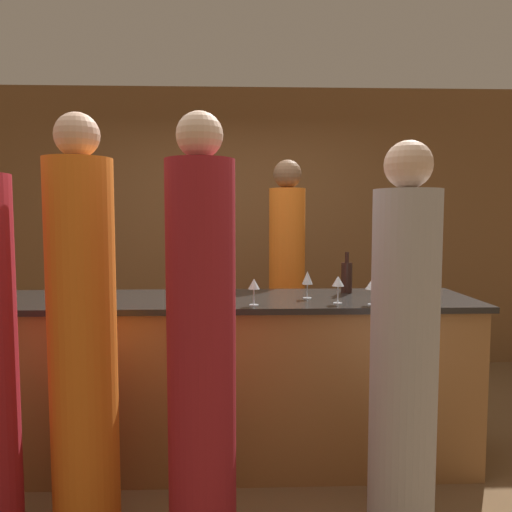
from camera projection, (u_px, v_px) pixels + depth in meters
ground_plane at (228, 459)px, 3.15m from camera, size 14.00×14.00×0.00m
back_wall at (232, 229)px, 5.05m from camera, size 8.00×0.06×2.80m
bar_counter at (228, 379)px, 3.11m from camera, size 3.02×0.74×1.03m
bartender at (287, 290)px, 3.95m from camera, size 0.28×0.28×1.97m
guest_0 at (201, 349)px, 2.23m from camera, size 0.31×0.31×1.98m
guest_1 at (83, 342)px, 2.33m from camera, size 0.31×0.31×2.00m
guest_2 at (404, 358)px, 2.28m from camera, size 0.30×0.30×1.87m
wine_bottle_0 at (347, 277)px, 3.26m from camera, size 0.07×0.07×0.27m
wine_glass_0 at (254, 285)px, 2.80m from camera, size 0.07×0.07×0.15m
wine_glass_1 at (201, 281)px, 2.91m from camera, size 0.06×0.06×0.16m
wine_glass_2 at (373, 284)px, 2.82m from camera, size 0.08×0.08×0.15m
wine_glass_3 at (307, 279)px, 3.03m from camera, size 0.07×0.07×0.17m
wine_glass_4 at (338, 282)px, 2.86m from camera, size 0.07×0.07×0.16m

